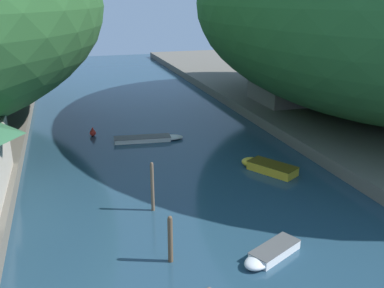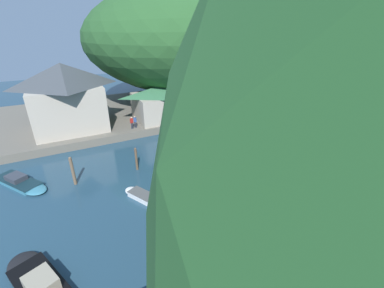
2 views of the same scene
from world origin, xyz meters
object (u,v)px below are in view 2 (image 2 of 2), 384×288
object	(u,v)px
boat_far_upstream	(38,281)
boat_navy_launch	(140,195)
boat_mid_channel	(22,183)
boat_yellow_tender	(287,143)
channel_buoy_near	(276,126)
boathouse_shed	(169,100)
waterfront_building	(66,96)
boat_near_quay	(269,191)
person_by_boathouse	(135,121)
person_on_quay	(132,122)

from	to	relation	value
boat_far_upstream	boat_navy_launch	xyz separation A→B (m)	(-5.50, 7.85, -0.13)
boat_mid_channel	boat_yellow_tender	size ratio (longest dim) A/B	0.99
boat_far_upstream	boat_mid_channel	size ratio (longest dim) A/B	1.04
boat_mid_channel	channel_buoy_near	xyz separation A→B (m)	(0.19, 32.23, 0.07)
boathouse_shed	boat_navy_launch	xyz separation A→B (m)	(16.21, -9.84, -3.46)
waterfront_building	boat_yellow_tender	size ratio (longest dim) A/B	1.46
boathouse_shed	boat_near_quay	xyz separation A→B (m)	(21.16, 0.61, -3.38)
boat_far_upstream	person_by_boathouse	world-z (taller)	person_by_boathouse
boat_near_quay	person_on_quay	distance (m)	20.35
boat_near_quay	boat_far_upstream	world-z (taller)	boat_far_upstream
boat_near_quay	person_by_boathouse	size ratio (longest dim) A/B	2.75
waterfront_building	boathouse_shed	size ratio (longest dim) A/B	0.87
boat_navy_launch	channel_buoy_near	world-z (taller)	channel_buoy_near
waterfront_building	boat_navy_launch	bearing A→B (deg)	11.93
person_by_boathouse	channel_buoy_near	bearing A→B (deg)	-0.96
waterfront_building	boat_mid_channel	xyz separation A→B (m)	(10.80, -5.60, -5.21)
waterfront_building	person_on_quay	size ratio (longest dim) A/B	5.54
waterfront_building	boathouse_shed	bearing A→B (deg)	83.07
boat_far_upstream	boat_yellow_tender	xyz separation A→B (m)	(-7.44, 27.77, -0.18)
boat_near_quay	boat_mid_channel	size ratio (longest dim) A/B	0.73
boat_near_quay	person_on_quay	size ratio (longest dim) A/B	2.75
channel_buoy_near	boat_near_quay	bearing A→B (deg)	-46.35
boat_near_quay	boat_far_upstream	bearing A→B (deg)	-118.95
boat_near_quay	boathouse_shed	bearing A→B (deg)	151.00
boat_mid_channel	boat_near_quay	bearing A→B (deg)	114.84
person_on_quay	boat_mid_channel	bearing A→B (deg)	-171.03
waterfront_building	boat_near_quay	xyz separation A→B (m)	(22.82, 14.23, -5.15)
waterfront_building	person_on_quay	world-z (taller)	waterfront_building
boat_navy_launch	boat_far_upstream	bearing A→B (deg)	-171.56
waterfront_building	boathouse_shed	world-z (taller)	waterfront_building
boat_mid_channel	channel_buoy_near	world-z (taller)	channel_buoy_near
boat_yellow_tender	person_by_boathouse	distance (m)	20.25
waterfront_building	person_on_quay	distance (m)	8.85
boat_far_upstream	boat_navy_launch	size ratio (longest dim) A/B	1.75
boat_yellow_tender	person_by_boathouse	bearing A→B (deg)	-31.47
boat_navy_launch	boat_yellow_tender	xyz separation A→B (m)	(-1.94, 19.92, -0.05)
channel_buoy_near	waterfront_building	bearing A→B (deg)	-112.43
boat_far_upstream	boat_navy_launch	distance (m)	9.58
person_on_quay	boat_far_upstream	bearing A→B (deg)	-139.65
boat_yellow_tender	channel_buoy_near	distance (m)	5.74
boat_navy_launch	person_on_quay	bearing A→B (deg)	49.80
boathouse_shed	person_on_quay	xyz separation A→B (m)	(2.14, -6.43, -1.74)
boat_navy_launch	boathouse_shed	bearing A→B (deg)	32.17
boat_far_upstream	person_by_boathouse	bearing A→B (deg)	36.46
boat_far_upstream	boat_mid_channel	xyz separation A→B (m)	(-12.56, -1.53, -0.11)
boat_yellow_tender	channel_buoy_near	bearing A→B (deg)	-114.65
waterfront_building	boat_mid_channel	size ratio (longest dim) A/B	1.48
boathouse_shed	boat_yellow_tender	distance (m)	17.82
boat_far_upstream	boat_navy_launch	bearing A→B (deg)	12.30
boat_near_quay	channel_buoy_near	world-z (taller)	channel_buoy_near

